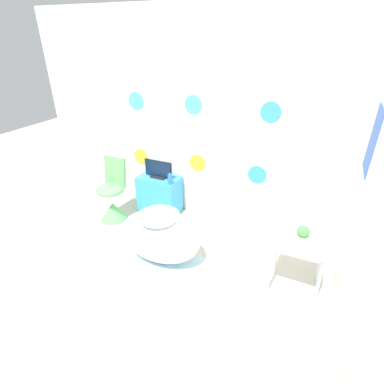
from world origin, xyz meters
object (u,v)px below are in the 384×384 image
(bathtub, at_px, (160,236))
(vase, at_px, (170,179))
(potted_plant_left, at_px, (303,235))
(chair, at_px, (112,200))
(tv, at_px, (158,170))

(bathtub, height_order, vase, vase)
(potted_plant_left, bearing_deg, bathtub, -173.62)
(bathtub, distance_m, chair, 1.09)
(bathtub, relative_size, tv, 2.29)
(tv, relative_size, potted_plant_left, 2.34)
(chair, distance_m, potted_plant_left, 2.48)
(tv, height_order, potted_plant_left, tv)
(vase, bearing_deg, chair, -155.65)
(bathtub, bearing_deg, tv, 120.47)
(potted_plant_left, bearing_deg, tv, 159.90)
(chair, xyz_separation_m, vase, (0.72, 0.33, 0.32))
(bathtub, xyz_separation_m, vase, (-0.28, 0.77, 0.31))
(bathtub, distance_m, tv, 1.08)
(tv, relative_size, vase, 2.71)
(chair, bearing_deg, tv, 42.16)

